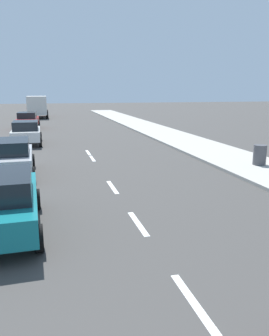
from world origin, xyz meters
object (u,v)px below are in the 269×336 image
Objects in this scene: delivery_truck at (37,106)px; trash_bin_far at (260,155)px; parked_car_white at (26,132)px; parked_car_silver at (10,157)px; parked_car_red at (28,120)px.

delivery_truck is 35.26m from trash_bin_far.
delivery_truck is at bearing 88.73° from parked_car_white.
parked_car_silver is 9.04m from parked_car_white.
parked_car_white is at bearing 86.80° from parked_car_silver.
parked_car_red is 13.64m from delivery_truck.
parked_car_white is 9.84m from parked_car_red.
delivery_truck is at bearing 87.25° from parked_car_silver.
parked_car_white is 23.45m from delivery_truck.
delivery_truck reaches higher than parked_car_white.
delivery_truck is (0.32, 23.44, 0.67)m from parked_car_white.
trash_bin_far is (11.16, -1.13, -0.23)m from parked_car_silver.
parked_car_silver is 18.88m from parked_car_red.
trash_bin_far is at bearing -43.38° from parked_car_white.
parked_car_white is 14.94m from trash_bin_far.
parked_car_white is 0.69× the size of delivery_truck.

